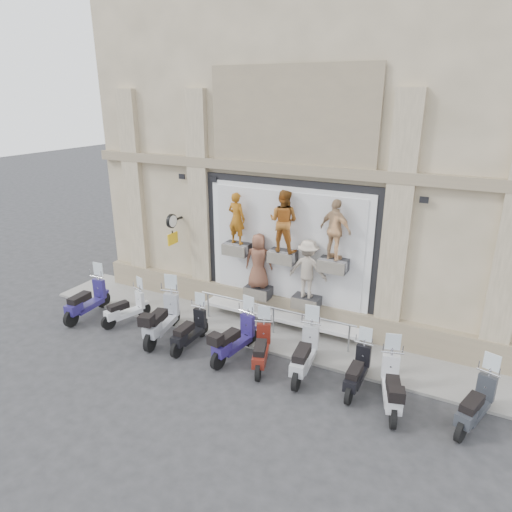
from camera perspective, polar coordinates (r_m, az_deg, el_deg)
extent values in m
plane|color=#2C2C2E|center=(12.41, -1.90, -13.88)|extent=(90.00, 90.00, 0.00)
cube|color=gray|center=(13.99, 2.34, -9.51)|extent=(16.00, 2.20, 0.08)
cube|color=black|center=(13.75, 4.00, 0.70)|extent=(5.60, 0.10, 4.30)
cube|color=white|center=(13.69, 3.90, 0.63)|extent=(5.10, 0.06, 3.90)
cube|color=white|center=(13.66, 3.83, 0.58)|extent=(4.70, 0.04, 3.60)
cube|color=white|center=(14.17, 3.14, -7.37)|extent=(5.10, 0.75, 0.10)
cube|color=#28282B|center=(14.11, -2.39, 0.92)|extent=(0.80, 0.50, 0.35)
imported|color=#B26616|center=(13.83, -2.45, 4.73)|extent=(0.62, 0.44, 1.59)
cube|color=#28282B|center=(13.45, 3.36, -0.06)|extent=(0.80, 0.50, 0.35)
imported|color=#91541E|center=(13.13, 3.46, 4.39)|extent=(0.90, 0.71, 1.81)
cube|color=#28282B|center=(12.94, 9.64, -1.12)|extent=(0.80, 0.50, 0.35)
imported|color=tan|center=(12.62, 9.90, 3.24)|extent=(1.08, 0.72, 1.70)
cube|color=#28282B|center=(14.25, 0.31, -4.48)|extent=(0.80, 0.50, 0.35)
imported|color=brown|center=(13.87, 0.32, -0.60)|extent=(0.96, 0.76, 1.71)
cube|color=#28282B|center=(13.67, 6.33, -5.71)|extent=(0.80, 0.50, 0.35)
imported|color=#BEAD98|center=(13.26, 6.50, -1.61)|extent=(1.17, 0.71, 1.75)
cube|color=black|center=(15.29, -9.89, 4.56)|extent=(0.06, 0.56, 0.06)
cylinder|color=black|center=(15.08, -10.50, 4.32)|extent=(0.10, 0.46, 0.46)
cube|color=yellow|center=(15.25, -10.36, 2.15)|extent=(0.04, 0.50, 0.38)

